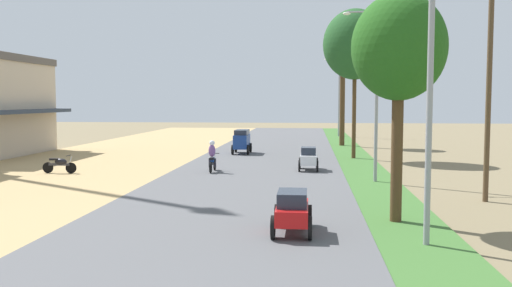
% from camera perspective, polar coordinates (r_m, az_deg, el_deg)
% --- Properties ---
extents(parked_motorbike_fourth, '(1.80, 0.54, 0.94)m').
position_cam_1_polar(parked_motorbike_fourth, '(30.31, -19.49, -1.97)').
color(parked_motorbike_fourth, black).
rests_on(parked_motorbike_fourth, dirt_shoulder).
extents(median_tree_nearest, '(2.87, 2.87, 6.98)m').
position_cam_1_polar(median_tree_nearest, '(17.61, 14.46, 9.37)').
color(median_tree_nearest, '#4C351E').
rests_on(median_tree_nearest, median_strip).
extents(median_tree_second, '(4.10, 4.10, 9.60)m').
position_cam_1_polar(median_tree_second, '(36.70, 10.13, 9.96)').
color(median_tree_second, '#4C351E').
rests_on(median_tree_second, median_strip).
extents(median_tree_third, '(2.93, 2.93, 9.59)m').
position_cam_1_polar(median_tree_third, '(46.96, 8.91, 9.21)').
color(median_tree_third, '#4C351E').
rests_on(median_tree_third, median_strip).
extents(streetlamp_near, '(3.16, 0.20, 8.10)m').
position_cam_1_polar(streetlamp_near, '(14.88, 17.48, 7.76)').
color(streetlamp_near, gray).
rests_on(streetlamp_near, median_strip).
extents(streetlamp_mid, '(3.16, 0.20, 7.91)m').
position_cam_1_polar(streetlamp_mid, '(26.10, 12.29, 6.12)').
color(streetlamp_mid, gray).
rests_on(streetlamp_mid, median_strip).
extents(streetlamp_far, '(3.16, 0.20, 8.28)m').
position_cam_1_polar(streetlamp_far, '(58.98, 8.52, 5.35)').
color(streetlamp_far, gray).
rests_on(streetlamp_far, median_strip).
extents(utility_pole_near, '(1.80, 0.20, 8.65)m').
position_cam_1_polar(utility_pole_near, '(22.41, 22.81, 5.93)').
color(utility_pole_near, brown).
rests_on(utility_pole_near, ground).
extents(car_sedan_red, '(1.10, 2.26, 1.19)m').
position_cam_1_polar(car_sedan_red, '(15.74, 3.76, -6.77)').
color(car_sedan_red, red).
rests_on(car_sedan_red, road_strip).
extents(car_hatchback_white, '(1.04, 2.00, 1.23)m').
position_cam_1_polar(car_hatchback_white, '(29.84, 5.41, -1.46)').
color(car_hatchback_white, silver).
rests_on(car_hatchback_white, road_strip).
extents(car_van_blue, '(1.19, 2.41, 1.67)m').
position_cam_1_polar(car_van_blue, '(39.06, -1.46, 0.35)').
color(car_van_blue, navy).
rests_on(car_van_blue, road_strip).
extents(motorbike_ahead_second, '(0.54, 1.80, 1.66)m').
position_cam_1_polar(motorbike_ahead_second, '(29.05, -4.49, -1.40)').
color(motorbike_ahead_second, black).
rests_on(motorbike_ahead_second, road_strip).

